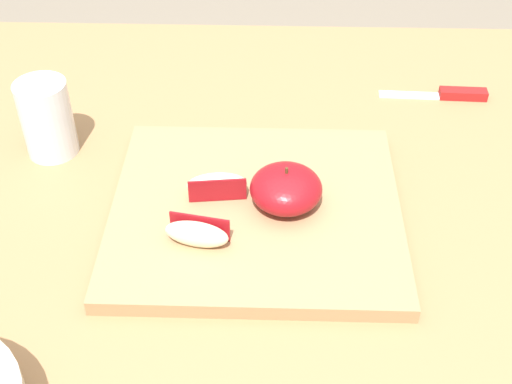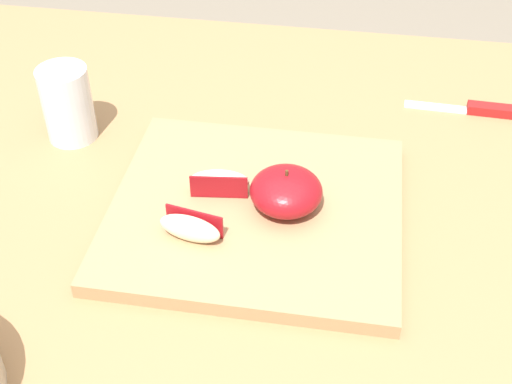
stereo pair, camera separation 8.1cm
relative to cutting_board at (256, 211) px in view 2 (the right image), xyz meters
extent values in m
cube|color=#9E754C|center=(0.01, 0.02, -0.02)|extent=(1.28, 0.97, 0.03)
cube|color=#9E754C|center=(-0.57, 0.44, -0.39)|extent=(0.06, 0.06, 0.70)
cube|color=#A37F56|center=(0.00, 0.00, 0.00)|extent=(0.35, 0.32, 0.02)
ellipsoid|color=maroon|center=(0.04, 0.00, 0.03)|extent=(0.09, 0.09, 0.05)
cylinder|color=#4C3319|center=(0.04, 0.00, 0.06)|extent=(0.00, 0.00, 0.01)
ellipsoid|color=beige|center=(-0.06, -0.07, 0.03)|extent=(0.08, 0.04, 0.03)
cube|color=maroon|center=(-0.06, -0.06, 0.03)|extent=(0.07, 0.02, 0.03)
ellipsoid|color=beige|center=(-0.05, 0.02, 0.03)|extent=(0.08, 0.03, 0.03)
cube|color=maroon|center=(-0.05, 0.01, 0.03)|extent=(0.07, 0.01, 0.03)
cube|color=silver|center=(0.22, 0.28, -0.01)|extent=(0.09, 0.02, 0.00)
cube|color=maroon|center=(0.30, 0.27, 0.00)|extent=(0.07, 0.02, 0.01)
cylinder|color=silver|center=(-0.28, 0.12, 0.04)|extent=(0.07, 0.07, 0.10)
camera|label=1|loc=(0.02, -0.62, 0.55)|focal=48.31mm
camera|label=2|loc=(0.10, -0.61, 0.55)|focal=48.31mm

